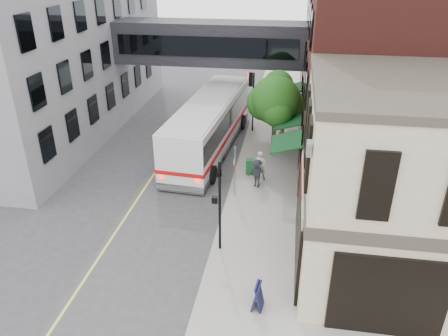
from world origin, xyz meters
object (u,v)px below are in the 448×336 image
(sandwich_board, at_px, (258,296))
(pedestrian_c, at_px, (257,173))
(bus, at_px, (210,123))
(pedestrian_b, at_px, (282,138))
(pedestrian_a, at_px, (260,166))
(newspaper_box, at_px, (250,167))

(sandwich_board, bearing_deg, pedestrian_c, 102.34)
(bus, distance_m, pedestrian_b, 5.14)
(pedestrian_b, bearing_deg, pedestrian_c, -113.78)
(pedestrian_a, relative_size, pedestrian_b, 1.15)
(bus, distance_m, pedestrian_a, 5.89)
(pedestrian_a, distance_m, sandwich_board, 10.53)
(bus, xyz_separation_m, newspaper_box, (3.20, -3.58, -1.35))
(newspaper_box, bearing_deg, pedestrian_a, -52.33)
(newspaper_box, bearing_deg, pedestrian_b, 63.59)
(pedestrian_a, xyz_separation_m, pedestrian_b, (1.13, 4.99, -0.12))
(pedestrian_a, bearing_deg, pedestrian_c, -92.73)
(pedestrian_a, distance_m, newspaper_box, 1.11)
(bus, bearing_deg, newspaper_box, -48.19)
(pedestrian_b, distance_m, pedestrian_c, 5.93)
(pedestrian_b, bearing_deg, bus, 175.62)
(pedestrian_a, height_order, sandwich_board, pedestrian_a)
(pedestrian_c, bearing_deg, pedestrian_a, 104.15)
(pedestrian_b, relative_size, pedestrian_c, 0.93)
(bus, height_order, newspaper_box, bus)
(bus, relative_size, pedestrian_c, 7.67)
(pedestrian_b, height_order, newspaper_box, pedestrian_b)
(pedestrian_a, distance_m, pedestrian_c, 0.82)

